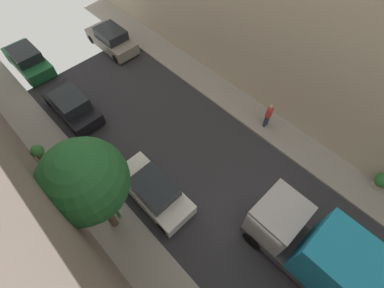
{
  "coord_description": "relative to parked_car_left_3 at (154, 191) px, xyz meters",
  "views": [
    {
      "loc": [
        -5.22,
        -0.8,
        12.91
      ],
      "look_at": [
        0.62,
        5.22,
        0.5
      ],
      "focal_mm": 25.66,
      "sensor_mm": 36.0,
      "label": 1
    }
  ],
  "objects": [
    {
      "name": "parked_car_left_4",
      "position": [
        0.0,
        7.61,
        0.0
      ],
      "size": [
        1.78,
        4.2,
        1.57
      ],
      "color": "black",
      "rests_on": "ground"
    },
    {
      "name": "parked_car_left_5",
      "position": [
        0.0,
        13.37,
        0.0
      ],
      "size": [
        1.78,
        4.2,
        1.57
      ],
      "color": "#1E6638",
      "rests_on": "ground"
    },
    {
      "name": "street_tree_0",
      "position": [
        -2.25,
        0.25,
        3.82
      ],
      "size": [
        3.05,
        3.05,
        5.95
      ],
      "color": "brown",
      "rests_on": "sidewalk_left"
    },
    {
      "name": "parked_car_left_3",
      "position": [
        0.0,
        0.0,
        0.0
      ],
      "size": [
        1.78,
        4.2,
        1.57
      ],
      "color": "white",
      "rests_on": "ground"
    },
    {
      "name": "potted_plant_2",
      "position": [
        8.37,
        -7.41,
        0.02
      ],
      "size": [
        0.75,
        0.75,
        1.05
      ],
      "color": "#B2A899",
      "rests_on": "sidewalk_right"
    },
    {
      "name": "ground",
      "position": [
        2.7,
        -4.43,
        -0.72
      ],
      "size": [
        32.0,
        32.0,
        0.0
      ],
      "primitive_type": "plane",
      "color": "#2D2D33"
    },
    {
      "name": "lamp_post",
      "position": [
        -1.9,
        0.37,
        3.15
      ],
      "size": [
        0.44,
        0.44,
        5.67
      ],
      "color": "#26723F",
      "rests_on": "sidewalk_left"
    },
    {
      "name": "delivery_truck",
      "position": [
        2.7,
        -7.54,
        1.07
      ],
      "size": [
        2.26,
        6.6,
        3.38
      ],
      "color": "#4C4C51",
      "rests_on": "ground"
    },
    {
      "name": "potted_plant_0",
      "position": [
        -2.96,
        5.97,
        -0.01
      ],
      "size": [
        0.66,
        0.66,
        1.0
      ],
      "color": "brown",
      "rests_on": "sidewalk_left"
    },
    {
      "name": "pedestrian",
      "position": [
        7.52,
        -1.05,
        0.35
      ],
      "size": [
        0.4,
        0.36,
        1.72
      ],
      "color": "#2D334C",
      "rests_on": "sidewalk_right"
    },
    {
      "name": "sidewalk_right",
      "position": [
        7.7,
        -4.43,
        -0.64
      ],
      "size": [
        2.0,
        44.0,
        0.15
      ],
      "primitive_type": "cube",
      "color": "gray",
      "rests_on": "ground"
    },
    {
      "name": "parked_car_right_2",
      "position": [
        5.4,
        11.3,
        0.0
      ],
      "size": [
        1.78,
        4.2,
        1.57
      ],
      "color": "gray",
      "rests_on": "ground"
    }
  ]
}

